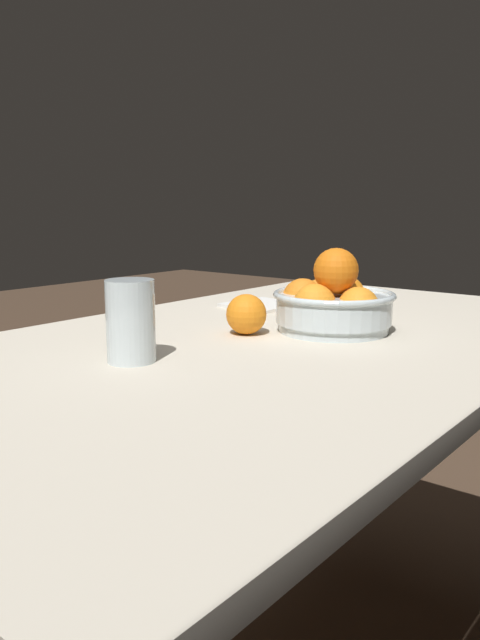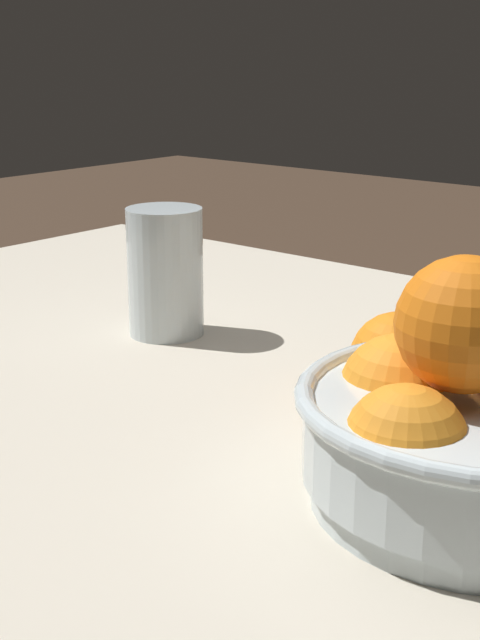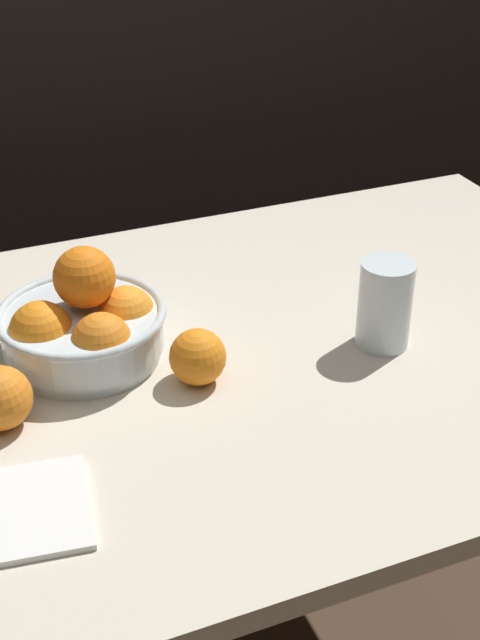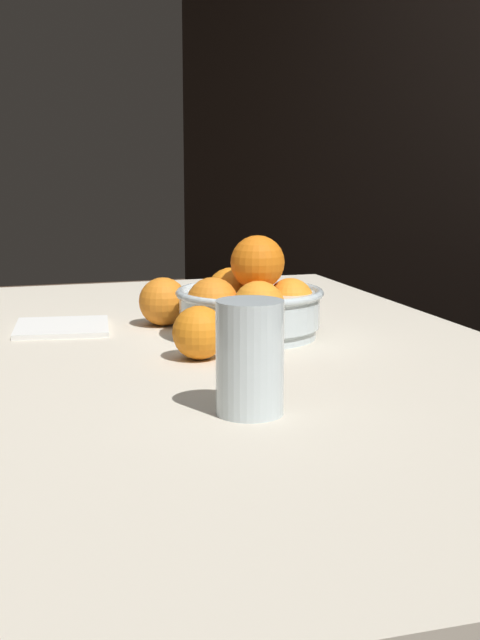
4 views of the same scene
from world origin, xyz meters
name	(u,v)px [view 2 (image 2 of 4)]	position (x,y,z in m)	size (l,w,h in m)	color
dining_table	(373,520)	(0.00, 0.00, 0.69)	(1.47, 0.84, 0.77)	beige
fruit_bowl	(478,423)	(-0.11, 0.06, 0.82)	(0.23, 0.23, 0.16)	silver
juice_glass	(165,277)	(0.28, -0.06, 0.83)	(0.07, 0.07, 0.12)	#F4A314
orange_loose_front	(397,358)	(0.01, -0.05, 0.81)	(0.07, 0.07, 0.07)	orange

